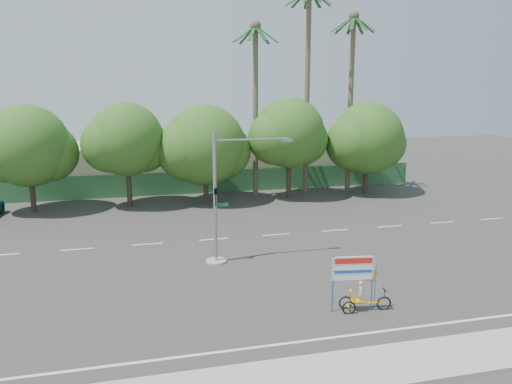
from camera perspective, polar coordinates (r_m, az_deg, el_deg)
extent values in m
plane|color=#33302D|center=(24.08, 3.00, -10.67)|extent=(120.00, 120.00, 0.00)
cube|color=gray|center=(17.80, 10.43, -19.48)|extent=(50.00, 2.40, 0.12)
cube|color=#336B3D|center=(44.01, -5.11, 1.19)|extent=(38.00, 0.08, 2.00)
cube|color=beige|center=(47.91, -17.89, 2.76)|extent=(12.00, 8.00, 4.00)
cube|color=beige|center=(49.97, 3.18, 3.47)|extent=(14.00, 8.00, 3.60)
cylinder|color=#473828|center=(40.64, -24.22, 0.33)|extent=(0.40, 0.40, 3.52)
sphere|color=#285218|center=(40.16, -24.61, 4.80)|extent=(6.00, 6.00, 6.00)
sphere|color=#285218|center=(40.29, -22.58, 4.19)|extent=(4.32, 4.32, 4.32)
sphere|color=#285218|center=(40.23, -26.53, 4.18)|extent=(4.56, 4.56, 4.56)
cylinder|color=#473828|center=(39.93, -14.32, 1.00)|extent=(0.40, 0.40, 3.74)
sphere|color=#285218|center=(39.43, -14.58, 5.85)|extent=(5.60, 5.60, 5.60)
sphere|color=#285218|center=(39.80, -12.71, 5.14)|extent=(4.03, 4.03, 4.03)
sphere|color=#285218|center=(39.26, -16.40, 5.22)|extent=(4.26, 4.26, 4.26)
cylinder|color=#473828|center=(40.34, -5.76, 1.11)|extent=(0.40, 0.40, 3.30)
sphere|color=#285218|center=(39.88, -5.85, 5.35)|extent=(6.40, 6.40, 6.40)
sphere|color=#285218|center=(40.46, -3.87, 4.73)|extent=(4.61, 4.61, 4.61)
sphere|color=#285218|center=(39.50, -7.87, 4.79)|extent=(4.86, 4.86, 4.86)
cylinder|color=#473828|center=(41.83, 3.77, 1.94)|extent=(0.40, 0.40, 3.87)
sphere|color=#285218|center=(41.35, 3.84, 6.75)|extent=(5.80, 5.80, 5.80)
sphere|color=#285218|center=(42.11, 5.40, 5.98)|extent=(4.18, 4.18, 4.18)
sphere|color=#285218|center=(40.77, 2.18, 6.19)|extent=(4.41, 4.41, 4.41)
cylinder|color=#473828|center=(44.47, 12.40, 2.01)|extent=(0.40, 0.40, 3.43)
sphere|color=#285218|center=(44.04, 12.59, 6.00)|extent=(6.20, 6.20, 6.20)
sphere|color=#285218|center=(45.00, 13.98, 5.36)|extent=(4.46, 4.46, 4.46)
sphere|color=#285218|center=(43.25, 11.05, 5.55)|extent=(4.71, 4.71, 4.71)
cylinder|color=#70604C|center=(43.24, 5.85, 10.99)|extent=(0.44, 0.44, 17.00)
cylinder|color=#70604C|center=(44.77, 10.72, 9.60)|extent=(0.44, 0.44, 15.00)
sphere|color=#70604C|center=(45.09, 11.12, 19.16)|extent=(0.90, 0.90, 0.90)
cube|color=#1C4C21|center=(45.41, 12.22, 18.23)|extent=(1.91, 0.28, 1.36)
cube|color=#1C4C21|center=(45.86, 11.61, 18.19)|extent=(1.65, 1.44, 1.36)
cube|color=#1C4C21|center=(45.92, 10.77, 18.21)|extent=(0.61, 1.93, 1.36)
cube|color=#1C4C21|center=(45.56, 10.06, 18.29)|extent=(1.20, 1.80, 1.36)
cube|color=#1C4C21|center=(44.95, 9.82, 18.38)|extent=(1.89, 0.92, 1.36)
cube|color=#1C4C21|center=(44.36, 10.17, 18.46)|extent=(1.89, 0.92, 1.36)
cube|color=#1C4C21|center=(44.08, 10.96, 18.47)|extent=(1.20, 1.80, 1.36)
cube|color=#1C4C21|center=(44.24, 11.81, 18.41)|extent=(0.61, 1.93, 1.36)
cube|color=#1C4C21|center=(44.77, 12.31, 18.31)|extent=(1.65, 1.44, 1.36)
cylinder|color=#70604C|center=(42.00, -0.05, 8.97)|extent=(0.44, 0.44, 14.00)
sphere|color=#70604C|center=(42.19, -0.06, 18.51)|extent=(0.90, 0.90, 0.90)
cube|color=#1C4C21|center=(42.36, 1.24, 17.58)|extent=(1.91, 0.28, 1.36)
cube|color=#1C4C21|center=(42.88, 0.72, 17.52)|extent=(1.65, 1.44, 1.36)
cube|color=#1C4C21|center=(43.06, -0.14, 17.50)|extent=(0.61, 1.93, 1.36)
cube|color=#1C4C21|center=(42.80, -0.97, 17.53)|extent=(1.20, 1.80, 1.36)
cube|color=#1C4C21|center=(42.23, -1.39, 17.60)|extent=(1.89, 0.92, 1.36)
cube|color=#1C4C21|center=(41.61, -1.19, 17.68)|extent=(1.89, 0.92, 1.36)
cube|color=#1C4C21|center=(41.22, -0.44, 17.73)|extent=(1.20, 1.80, 1.36)
cube|color=#1C4C21|center=(41.27, 0.50, 17.73)|extent=(0.61, 1.93, 1.36)
cube|color=#1C4C21|center=(41.72, 1.16, 17.66)|extent=(1.65, 1.44, 1.36)
cylinder|color=gray|center=(27.17, -4.57, -7.87)|extent=(1.10, 1.10, 0.10)
cylinder|color=gray|center=(26.20, -4.70, -0.76)|extent=(0.18, 0.18, 7.00)
cylinder|color=gray|center=(26.08, -0.45, 6.02)|extent=(4.00, 0.10, 0.10)
cube|color=gray|center=(26.59, 3.55, 5.90)|extent=(0.55, 0.20, 0.12)
imported|color=black|center=(25.96, -4.63, -0.65)|extent=(0.16, 0.20, 1.00)
cube|color=#14662D|center=(26.33, -3.94, -1.46)|extent=(0.70, 0.04, 0.18)
torus|color=black|center=(22.28, 14.40, -12.24)|extent=(0.63, 0.17, 0.63)
torus|color=black|center=(22.06, 10.20, -12.34)|extent=(0.59, 0.16, 0.59)
torus|color=black|center=(21.61, 10.57, -12.90)|extent=(0.59, 0.16, 0.59)
cube|color=yellow|center=(22.02, 12.42, -12.28)|extent=(1.57, 0.30, 0.06)
cube|color=yellow|center=(21.83, 10.38, -12.57)|extent=(0.14, 0.56, 0.05)
cube|color=yellow|center=(21.86, 11.48, -12.05)|extent=(0.52, 0.46, 0.06)
cube|color=yellow|center=(21.69, 10.86, -11.47)|extent=(0.27, 0.42, 0.50)
cylinder|color=black|center=(22.13, 14.45, -11.36)|extent=(0.03, 0.03, 0.51)
cube|color=black|center=(22.04, 14.49, -10.76)|extent=(0.10, 0.42, 0.04)
imported|color=#CCB284|center=(21.76, 11.88, -11.17)|extent=(0.29, 0.40, 1.01)
cylinder|color=#164DAA|center=(21.28, 8.77, -10.31)|extent=(0.06, 0.06, 2.51)
cylinder|color=#164DAA|center=(21.73, 13.13, -10.01)|extent=(0.06, 0.06, 2.51)
cube|color=white|center=(21.25, 11.04, -8.54)|extent=(1.76, 0.32, 1.02)
cube|color=red|center=(21.11, 11.10, -7.74)|extent=(1.57, 0.26, 0.24)
cube|color=#164DAA|center=(21.27, 11.05, -8.92)|extent=(1.57, 0.26, 0.13)
cylinder|color=black|center=(21.88, 13.45, -10.66)|extent=(0.02, 0.02, 1.96)
cube|color=red|center=(21.55, 12.69, -9.24)|extent=(0.82, 0.14, 0.61)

